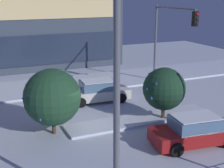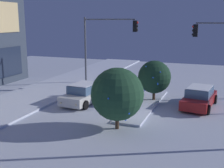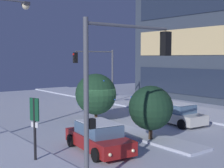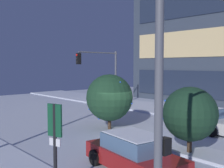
{
  "view_description": "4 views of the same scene",
  "coord_description": "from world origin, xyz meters",
  "views": [
    {
      "loc": [
        -5.09,
        -15.76,
        7.29
      ],
      "look_at": [
        1.2,
        -1.57,
        2.89
      ],
      "focal_mm": 51.79,
      "sensor_mm": 36.0,
      "label": 1
    },
    {
      "loc": [
        -16.34,
        -5.18,
        6.13
      ],
      "look_at": [
        -1.09,
        0.56,
        2.53
      ],
      "focal_mm": 46.48,
      "sensor_mm": 36.0,
      "label": 2
    },
    {
      "loc": [
        17.47,
        -13.02,
        4.73
      ],
      "look_at": [
        0.67,
        -0.05,
        2.94
      ],
      "focal_mm": 50.72,
      "sensor_mm": 36.0,
      "label": 3
    },
    {
      "loc": [
        11.97,
        -11.64,
        4.15
      ],
      "look_at": [
        -0.3,
        -0.71,
        3.02
      ],
      "focal_mm": 44.7,
      "sensor_mm": 36.0,
      "label": 4
    }
  ],
  "objects": [
    {
      "name": "ground",
      "position": [
        0.0,
        0.0,
        0.0
      ],
      "size": [
        52.0,
        52.0,
        0.0
      ],
      "primitive_type": "plane",
      "color": "silver"
    },
    {
      "name": "curb_strip_far",
      "position": [
        0.0,
        8.89,
        0.07
      ],
      "size": [
        52.0,
        5.2,
        0.14
      ],
      "primitive_type": "cube",
      "color": "silver",
      "rests_on": "ground"
    },
    {
      "name": "median_strip",
      "position": [
        3.65,
        -0.18,
        0.07
      ],
      "size": [
        9.0,
        1.8,
        0.14
      ],
      "primitive_type": "cube",
      "color": "silver",
      "rests_on": "ground"
    },
    {
      "name": "car_near",
      "position": [
        4.64,
        -3.98,
        0.71
      ],
      "size": [
        4.64,
        2.43,
        1.49
      ],
      "rotation": [
        0.0,
        0.0,
        -0.13
      ],
      "color": "maroon",
      "rests_on": "ground"
    },
    {
      "name": "car_far",
      "position": [
        2.68,
        4.21,
        0.71
      ],
      "size": [
        4.52,
        2.33,
        1.49
      ],
      "rotation": [
        0.0,
        0.0,
        3.06
      ],
      "color": "silver",
      "rests_on": "ground"
    },
    {
      "name": "traffic_light_corner_far_left",
      "position": [
        -8.51,
        5.08,
        3.89
      ],
      "size": [
        0.32,
        4.83,
        5.5
      ],
      "rotation": [
        0.0,
        0.0,
        -1.57
      ],
      "color": "#565960",
      "rests_on": "ground"
    },
    {
      "name": "traffic_light_corner_near_right",
      "position": [
        8.32,
        -5.45,
        4.18
      ],
      "size": [
        0.32,
        4.35,
        6.1
      ],
      "rotation": [
        0.0,
        0.0,
        1.57
      ],
      "color": "#565960",
      "rests_on": "ground"
    },
    {
      "name": "parking_info_sign",
      "position": [
        4.38,
        -7.27,
        1.89
      ],
      "size": [
        0.54,
        0.22,
        2.94
      ],
      "rotation": [
        0.0,
        0.0,
        1.87
      ],
      "color": "black",
      "rests_on": "ground"
    },
    {
      "name": "decorated_tree_median",
      "position": [
        4.94,
        -0.61,
        1.91
      ],
      "size": [
        2.53,
        2.49,
        3.17
      ],
      "color": "#473323",
      "rests_on": "ground"
    },
    {
      "name": "decorated_tree_left_of_median",
      "position": [
        -1.46,
        0.1,
        2.05
      ],
      "size": [
        3.07,
        3.01,
        3.55
      ],
      "color": "#473323",
      "rests_on": "ground"
    }
  ]
}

